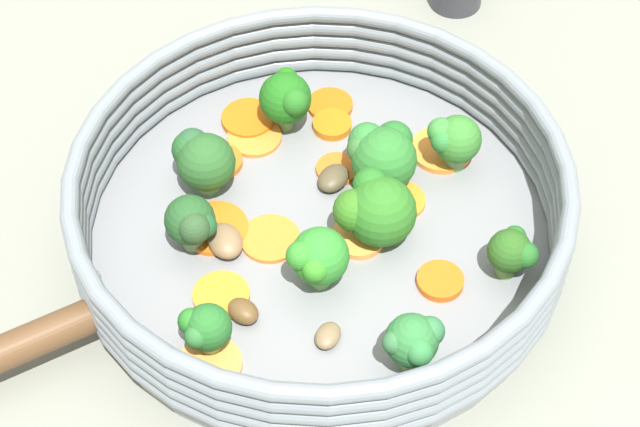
% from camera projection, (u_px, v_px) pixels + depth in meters
% --- Properties ---
extents(ground_plane, '(4.00, 4.00, 0.00)m').
position_uv_depth(ground_plane, '(320.00, 242.00, 0.73)').
color(ground_plane, gray).
extents(skillet, '(0.32, 0.32, 0.02)m').
position_uv_depth(skillet, '(320.00, 235.00, 0.72)').
color(skillet, gray).
rests_on(skillet, ground_plane).
extents(skillet_rim_wall, '(0.33, 0.33, 0.06)m').
position_uv_depth(skillet_rim_wall, '(320.00, 200.00, 0.69)').
color(skillet_rim_wall, slate).
rests_on(skillet_rim_wall, skillet).
extents(skillet_rivet_left, '(0.01, 0.01, 0.01)m').
position_uv_depth(skillet_rivet_left, '(94.00, 276.00, 0.68)').
color(skillet_rivet_left, gray).
rests_on(skillet_rivet_left, skillet).
extents(skillet_rivet_right, '(0.01, 0.01, 0.01)m').
position_uv_depth(skillet_rivet_right, '(132.00, 351.00, 0.65)').
color(skillet_rivet_right, gray).
rests_on(skillet_rivet_right, skillet).
extents(carrot_slice_0, '(0.04, 0.04, 0.01)m').
position_uv_depth(carrot_slice_0, '(220.00, 162.00, 0.75)').
color(carrot_slice_0, orange).
rests_on(carrot_slice_0, skillet).
extents(carrot_slice_1, '(0.04, 0.04, 0.00)m').
position_uv_depth(carrot_slice_1, '(359.00, 237.00, 0.71)').
color(carrot_slice_1, '#F19840').
rests_on(carrot_slice_1, skillet).
extents(carrot_slice_2, '(0.04, 0.04, 0.01)m').
position_uv_depth(carrot_slice_2, '(248.00, 119.00, 0.78)').
color(carrot_slice_2, orange).
rests_on(carrot_slice_2, skillet).
extents(carrot_slice_3, '(0.06, 0.06, 0.00)m').
position_uv_depth(carrot_slice_3, '(215.00, 228.00, 0.71)').
color(carrot_slice_3, orange).
rests_on(carrot_slice_3, skillet).
extents(carrot_slice_4, '(0.05, 0.05, 0.00)m').
position_uv_depth(carrot_slice_4, '(221.00, 295.00, 0.68)').
color(carrot_slice_4, orange).
rests_on(carrot_slice_4, skillet).
extents(carrot_slice_5, '(0.04, 0.04, 0.00)m').
position_uv_depth(carrot_slice_5, '(337.00, 169.00, 0.75)').
color(carrot_slice_5, orange).
rests_on(carrot_slice_5, skillet).
extents(carrot_slice_6, '(0.06, 0.06, 0.00)m').
position_uv_depth(carrot_slice_6, '(270.00, 239.00, 0.71)').
color(carrot_slice_6, orange).
rests_on(carrot_slice_6, skillet).
extents(carrot_slice_7, '(0.04, 0.04, 0.01)m').
position_uv_depth(carrot_slice_7, '(440.00, 281.00, 0.68)').
color(carrot_slice_7, orange).
rests_on(carrot_slice_7, skillet).
extents(carrot_slice_8, '(0.04, 0.04, 0.00)m').
position_uv_depth(carrot_slice_8, '(401.00, 200.00, 0.73)').
color(carrot_slice_8, orange).
rests_on(carrot_slice_8, skillet).
extents(carrot_slice_9, '(0.05, 0.05, 0.00)m').
position_uv_depth(carrot_slice_9, '(441.00, 150.00, 0.76)').
color(carrot_slice_9, orange).
rests_on(carrot_slice_9, skillet).
extents(carrot_slice_10, '(0.05, 0.05, 0.00)m').
position_uv_depth(carrot_slice_10, '(255.00, 137.00, 0.77)').
color(carrot_slice_10, orange).
rests_on(carrot_slice_10, skillet).
extents(carrot_slice_11, '(0.03, 0.03, 0.01)m').
position_uv_depth(carrot_slice_11, '(332.00, 125.00, 0.77)').
color(carrot_slice_11, orange).
rests_on(carrot_slice_11, skillet).
extents(carrot_slice_12, '(0.04, 0.04, 0.00)m').
position_uv_depth(carrot_slice_12, '(330.00, 105.00, 0.79)').
color(carrot_slice_12, '#E35D11').
rests_on(carrot_slice_12, skillet).
extents(carrot_slice_13, '(0.05, 0.05, 0.00)m').
position_uv_depth(carrot_slice_13, '(210.00, 363.00, 0.65)').
color(carrot_slice_13, '#F99541').
rests_on(carrot_slice_13, skillet).
extents(broccoli_floret_0, '(0.04, 0.04, 0.05)m').
position_uv_depth(broccoli_floret_0, '(318.00, 258.00, 0.67)').
color(broccoli_floret_0, '#6C9E58').
rests_on(broccoli_floret_0, skillet).
extents(broccoli_floret_1, '(0.03, 0.03, 0.04)m').
position_uv_depth(broccoli_floret_1, '(205.00, 329.00, 0.64)').
color(broccoli_floret_1, '#8AAF6A').
rests_on(broccoli_floret_1, skillet).
extents(broccoli_floret_2, '(0.03, 0.03, 0.04)m').
position_uv_depth(broccoli_floret_2, '(413.00, 341.00, 0.63)').
color(broccoli_floret_2, '#72954D').
rests_on(broccoli_floret_2, skillet).
extents(broccoli_floret_3, '(0.04, 0.04, 0.05)m').
position_uv_depth(broccoli_floret_3, '(286.00, 98.00, 0.75)').
color(broccoli_floret_3, '#678A46').
rests_on(broccoli_floret_3, skillet).
extents(broccoli_floret_4, '(0.04, 0.03, 0.04)m').
position_uv_depth(broccoli_floret_4, '(454.00, 140.00, 0.73)').
color(broccoli_floret_4, '#6E9852').
rests_on(broccoli_floret_4, skillet).
extents(broccoli_floret_5, '(0.05, 0.04, 0.05)m').
position_uv_depth(broccoli_floret_5, '(202.00, 159.00, 0.72)').
color(broccoli_floret_5, '#82B568').
rests_on(broccoli_floret_5, skillet).
extents(broccoli_floret_6, '(0.04, 0.04, 0.04)m').
position_uv_depth(broccoli_floret_6, '(192.00, 223.00, 0.69)').
color(broccoli_floret_6, '#698655').
rests_on(broccoli_floret_6, skillet).
extents(broccoli_floret_7, '(0.05, 0.05, 0.05)m').
position_uv_depth(broccoli_floret_7, '(376.00, 209.00, 0.69)').
color(broccoli_floret_7, '#678B4D').
rests_on(broccoli_floret_7, skillet).
extents(broccoli_floret_8, '(0.05, 0.05, 0.05)m').
position_uv_depth(broccoli_floret_8, '(381.00, 154.00, 0.72)').
color(broccoli_floret_8, '#6D8E4B').
rests_on(broccoli_floret_8, skillet).
extents(broccoli_floret_9, '(0.03, 0.03, 0.04)m').
position_uv_depth(broccoli_floret_9, '(512.00, 251.00, 0.67)').
color(broccoli_floret_9, '#6B9447').
rests_on(broccoli_floret_9, skillet).
extents(mushroom_piece_0, '(0.02, 0.03, 0.01)m').
position_uv_depth(mushroom_piece_0, '(333.00, 178.00, 0.74)').
color(mushroom_piece_0, brown).
rests_on(mushroom_piece_0, skillet).
extents(mushroom_piece_1, '(0.02, 0.02, 0.01)m').
position_uv_depth(mushroom_piece_1, '(328.00, 336.00, 0.66)').
color(mushroom_piece_1, olive).
rests_on(mushroom_piece_1, skillet).
extents(mushroom_piece_2, '(0.04, 0.04, 0.01)m').
position_uv_depth(mushroom_piece_2, '(225.00, 241.00, 0.70)').
color(mushroom_piece_2, olive).
rests_on(mushroom_piece_2, skillet).
extents(mushroom_piece_3, '(0.03, 0.02, 0.01)m').
position_uv_depth(mushroom_piece_3, '(243.00, 311.00, 0.66)').
color(mushroom_piece_3, brown).
rests_on(mushroom_piece_3, skillet).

